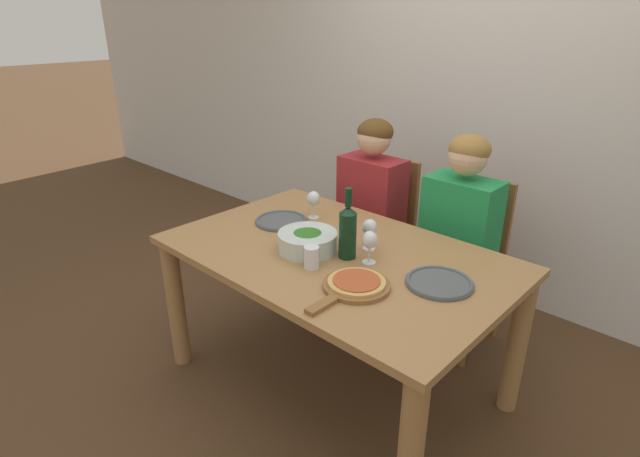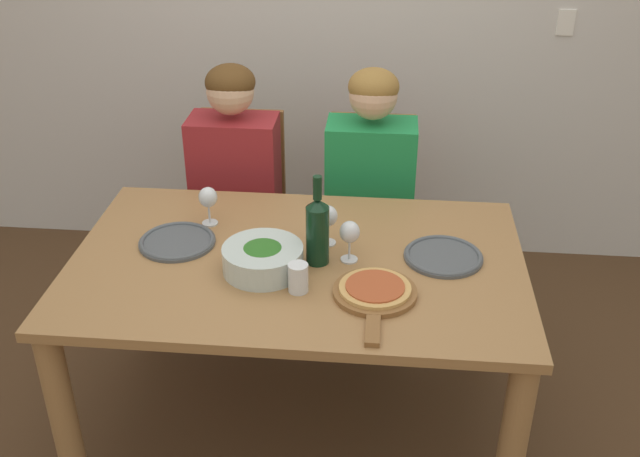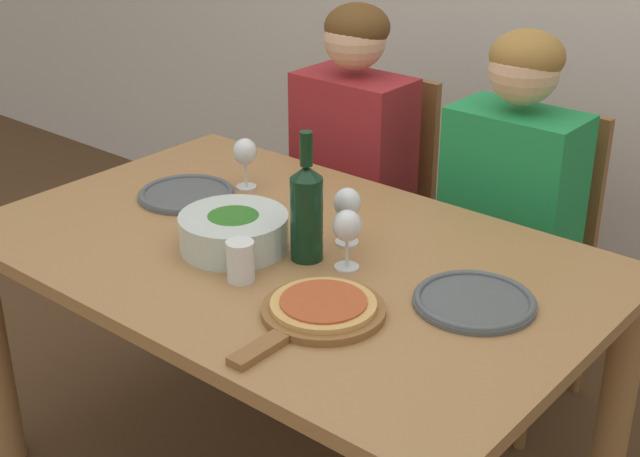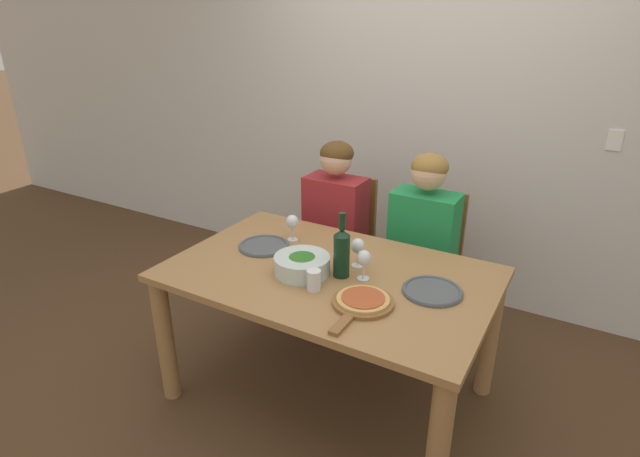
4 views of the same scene
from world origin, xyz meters
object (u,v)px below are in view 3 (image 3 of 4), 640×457
Objects in this scene: wine_bottle at (307,210)px; dinner_plate_left at (187,194)px; dinner_plate_right at (474,301)px; wine_glass_right at (347,229)px; pizza_on_board at (320,310)px; wine_glass_left at (245,154)px; wine_glass_centre at (347,206)px; person_woman at (350,151)px; person_man at (509,195)px; chair_left at (369,204)px; chair_right at (521,252)px; water_tumbler at (241,261)px; broccoli_bowl at (234,231)px.

wine_bottle is 1.18× the size of dinner_plate_left.
wine_bottle is 1.18× the size of dinner_plate_right.
wine_bottle is at bearing -169.45° from wine_glass_right.
pizza_on_board is 0.25m from wine_glass_right.
wine_glass_left reaches higher than pizza_on_board.
pizza_on_board is 2.73× the size of wine_glass_centre.
person_woman is 1.10m from dinner_plate_right.
wine_glass_right reaches higher than pizza_on_board.
person_man is at bearing 86.13° from wine_glass_right.
wine_bottle is at bearing 136.53° from pizza_on_board.
person_man reaches higher than dinner_plate_right.
chair_left reaches higher than dinner_plate_right.
chair_right is 0.90m from wine_glass_right.
person_woman reaches higher than chair_right.
person_man is (0.59, -0.11, 0.23)m from chair_left.
person_man is 8.00× the size of wine_glass_right.
wine_glass_left reaches higher than water_tumbler.
person_woman is at bearing 127.43° from wine_glass_right.
chair_left reaches higher than wine_glass_centre.
wine_glass_left is 1.00× the size of wine_glass_right.
chair_left is at bearing 180.00° from chair_right.
chair_right is at bearing 70.05° from broccoli_bowl.
broccoli_bowl is 0.63m from dinner_plate_right.
pizza_on_board is (0.05, -1.04, 0.27)m from chair_right.
chair_left is at bearing 122.64° from wine_glass_centre.
water_tumbler reaches higher than dinner_plate_left.
pizza_on_board is (0.05, -0.93, 0.04)m from person_man.
water_tumbler is (0.13, -0.11, 0.00)m from broccoli_bowl.
chair_left is 1.03m from wine_bottle.
wine_bottle is 2.15× the size of wine_glass_left.
dinner_plate_left is (-0.67, -0.77, 0.27)m from chair_right.
water_tumbler reaches higher than pizza_on_board.
dinner_plate_right is (0.95, -0.01, 0.00)m from dinner_plate_left.
broccoli_bowl is 1.00× the size of dinner_plate_left.
wine_glass_centre is at bearing -100.41° from chair_right.
chair_right is 9.51× the size of water_tumbler.
person_woman is 8.00× the size of wine_glass_left.
water_tumbler is at bearing -102.36° from person_man.
chair_right is 6.21× the size of wine_glass_right.
person_woman is at bearing 83.29° from dinner_plate_left.
person_woman is 0.59m from person_man.
person_man is 4.40× the size of dinner_plate_right.
wine_glass_left is at bearing -133.61° from chair_right.
water_tumbler is at bearing -40.05° from broccoli_bowl.
person_woman is (-0.59, -0.11, 0.23)m from chair_right.
wine_glass_left is 1.00× the size of wine_glass_centre.
person_man is 3.71× the size of wine_bottle.
wine_bottle is (-0.16, -0.85, 0.39)m from chair_right.
person_woman is 0.77m from wine_glass_centre.
pizza_on_board is (0.20, -0.19, -0.11)m from wine_bottle.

